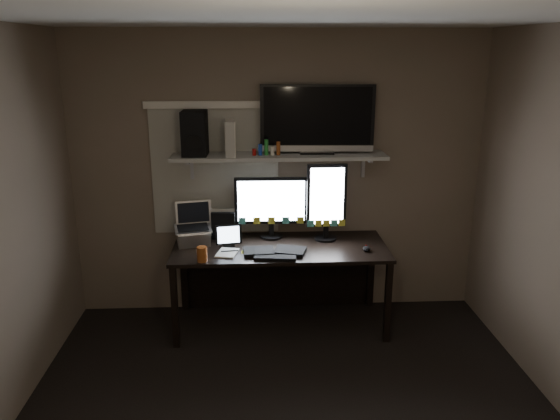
{
  "coord_description": "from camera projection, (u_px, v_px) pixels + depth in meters",
  "views": [
    {
      "loc": [
        -0.22,
        -2.9,
        2.34
      ],
      "look_at": [
        -0.01,
        1.25,
        1.1
      ],
      "focal_mm": 35.0,
      "sensor_mm": 36.0,
      "label": 1
    }
  ],
  "objects": [
    {
      "name": "keyboard",
      "position": [
        274.0,
        251.0,
        4.44
      ],
      "size": [
        0.53,
        0.26,
        0.03
      ],
      "primitive_type": "cube",
      "rotation": [
        0.0,
        0.0,
        -0.12
      ],
      "color": "black",
      "rests_on": "desk"
    },
    {
      "name": "game_console",
      "position": [
        230.0,
        138.0,
        4.5
      ],
      "size": [
        0.09,
        0.25,
        0.29
      ],
      "primitive_type": "cube",
      "rotation": [
        0.0,
        0.0,
        0.06
      ],
      "color": "silver",
      "rests_on": "wall_shelf"
    },
    {
      "name": "notepad",
      "position": [
        227.0,
        253.0,
        4.44
      ],
      "size": [
        0.2,
        0.24,
        0.01
      ],
      "primitive_type": "cube",
      "rotation": [
        0.0,
        0.0,
        -0.23
      ],
      "color": "beige",
      "rests_on": "desk"
    },
    {
      "name": "back_wall",
      "position": [
        278.0,
        176.0,
        4.81
      ],
      "size": [
        3.6,
        0.0,
        3.6
      ],
      "primitive_type": "plane",
      "rotation": [
        1.57,
        0.0,
        0.0
      ],
      "color": "#6B5E4D",
      "rests_on": "floor"
    },
    {
      "name": "sticky_notes",
      "position": [
        247.0,
        253.0,
        4.46
      ],
      "size": [
        0.33,
        0.29,
        0.0
      ],
      "primitive_type": null,
      "rotation": [
        0.0,
        0.0,
        0.34
      ],
      "color": "yellow",
      "rests_on": "desk"
    },
    {
      "name": "cup",
      "position": [
        202.0,
        254.0,
        4.26
      ],
      "size": [
        0.09,
        0.09,
        0.12
      ],
      "primitive_type": "cylinder",
      "rotation": [
        0.0,
        0.0,
        -0.07
      ],
      "color": "#97471B",
      "rests_on": "desk"
    },
    {
      "name": "file_sorter",
      "position": [
        224.0,
        224.0,
        4.77
      ],
      "size": [
        0.21,
        0.1,
        0.26
      ],
      "primitive_type": "cube",
      "rotation": [
        0.0,
        0.0,
        -0.06
      ],
      "color": "black",
      "rests_on": "desk"
    },
    {
      "name": "desk",
      "position": [
        279.0,
        260.0,
        4.77
      ],
      "size": [
        1.8,
        0.75,
        0.73
      ],
      "color": "black",
      "rests_on": "floor"
    },
    {
      "name": "bottles",
      "position": [
        266.0,
        148.0,
        4.51
      ],
      "size": [
        0.21,
        0.1,
        0.13
      ],
      "primitive_type": null,
      "rotation": [
        0.0,
        0.0,
        0.26
      ],
      "color": "#A50F0C",
      "rests_on": "wall_shelf"
    },
    {
      "name": "wall_shelf",
      "position": [
        279.0,
        156.0,
        4.59
      ],
      "size": [
        1.8,
        0.35,
        0.03
      ],
      "primitive_type": "cube",
      "color": "#B2B2AD",
      "rests_on": "back_wall"
    },
    {
      "name": "mouse",
      "position": [
        367.0,
        248.0,
        4.5
      ],
      "size": [
        0.08,
        0.11,
        0.04
      ],
      "primitive_type": "ellipsoid",
      "rotation": [
        0.0,
        0.0,
        -0.18
      ],
      "color": "black",
      "rests_on": "desk"
    },
    {
      "name": "tablet",
      "position": [
        229.0,
        236.0,
        4.57
      ],
      "size": [
        0.23,
        0.13,
        0.19
      ],
      "primitive_type": "cube",
      "rotation": [
        0.0,
        0.0,
        0.16
      ],
      "color": "black",
      "rests_on": "desk"
    },
    {
      "name": "window_blinds",
      "position": [
        215.0,
        172.0,
        4.76
      ],
      "size": [
        1.1,
        0.02,
        1.1
      ],
      "primitive_type": "cube",
      "color": "beige",
      "rests_on": "back_wall"
    },
    {
      "name": "speaker",
      "position": [
        195.0,
        133.0,
        4.49
      ],
      "size": [
        0.21,
        0.25,
        0.37
      ],
      "primitive_type": "cube",
      "rotation": [
        0.0,
        0.0,
        -0.03
      ],
      "color": "black",
      "rests_on": "wall_shelf"
    },
    {
      "name": "monitor_landscape",
      "position": [
        271.0,
        207.0,
        4.75
      ],
      "size": [
        0.64,
        0.07,
        0.56
      ],
      "primitive_type": "cube",
      "rotation": [
        0.0,
        0.0,
        -0.01
      ],
      "color": "black",
      "rests_on": "desk"
    },
    {
      "name": "tv",
      "position": [
        317.0,
        119.0,
        4.55
      ],
      "size": [
        0.96,
        0.22,
        0.57
      ],
      "primitive_type": "cube",
      "rotation": [
        0.0,
        0.0,
        -0.05
      ],
      "color": "black",
      "rests_on": "wall_shelf"
    },
    {
      "name": "monitor_portrait",
      "position": [
        326.0,
        202.0,
        4.67
      ],
      "size": [
        0.34,
        0.08,
        0.68
      ],
      "primitive_type": "cube",
      "rotation": [
        0.0,
        0.0,
        0.04
      ],
      "color": "black",
      "rests_on": "desk"
    },
    {
      "name": "laptop",
      "position": [
        193.0,
        225.0,
        4.61
      ],
      "size": [
        0.35,
        0.31,
        0.34
      ],
      "primitive_type": "cube",
      "rotation": [
        0.0,
        0.0,
        0.21
      ],
      "color": "#B6B5BA",
      "rests_on": "desk"
    },
    {
      "name": "ceiling",
      "position": [
        294.0,
        14.0,
        2.74
      ],
      "size": [
        3.6,
        3.6,
        0.0
      ],
      "primitive_type": "plane",
      "rotation": [
        3.14,
        0.0,
        0.0
      ],
      "color": "silver",
      "rests_on": "back_wall"
    }
  ]
}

